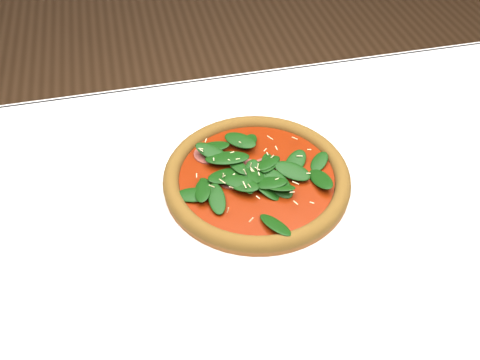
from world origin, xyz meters
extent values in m
cube|color=white|center=(0.00, 0.00, 0.73)|extent=(1.20, 0.80, 0.04)
cylinder|color=#4C341E|center=(-0.54, 0.34, 0.35)|extent=(0.06, 0.06, 0.71)
cylinder|color=#4C341E|center=(0.54, 0.34, 0.35)|extent=(0.06, 0.06, 0.71)
cube|color=white|center=(0.00, 0.40, 0.64)|extent=(1.20, 0.01, 0.22)
cylinder|color=white|center=(-0.04, 0.09, 0.76)|extent=(0.33, 0.33, 0.01)
torus|color=white|center=(-0.04, 0.09, 0.76)|extent=(0.33, 0.33, 0.01)
cylinder|color=#975C24|center=(-0.04, 0.09, 0.77)|extent=(0.37, 0.37, 0.01)
torus|color=#A97327|center=(-0.04, 0.09, 0.77)|extent=(0.37, 0.37, 0.02)
cylinder|color=maroon|center=(-0.04, 0.09, 0.77)|extent=(0.31, 0.31, 0.00)
cylinder|color=brown|center=(-0.04, 0.09, 0.78)|extent=(0.27, 0.27, 0.00)
ellipsoid|color=#12380A|center=(-0.04, 0.09, 0.79)|extent=(0.30, 0.30, 0.02)
cylinder|color=beige|center=(-0.04, 0.09, 0.79)|extent=(0.27, 0.27, 0.00)
camera|label=1|loc=(-0.19, -0.46, 1.34)|focal=40.00mm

